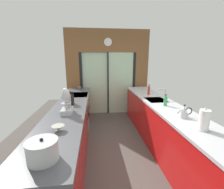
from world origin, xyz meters
TOP-DOWN VIEW (x-y plane):
  - ground_plane at (0.00, 0.60)m, footprint 5.04×7.60m
  - back_wall_unit at (0.00, 2.40)m, footprint 2.64×0.12m
  - left_counter_run at (-0.91, 0.13)m, footprint 0.62×3.80m
  - right_counter_run at (0.91, 0.30)m, footprint 0.62×3.80m
  - sink_faucet at (1.05, 0.55)m, footprint 0.19×0.02m
  - oven_range at (-0.91, 1.25)m, footprint 0.60×0.60m
  - mixing_bowl_near at (-0.89, -0.74)m, footprint 0.16×0.16m
  - mixing_bowl_far at (-0.89, 1.97)m, footprint 0.14×0.14m
  - knife_block at (-0.89, 0.40)m, footprint 0.09×0.14m
  - stand_mixer at (-0.89, -0.12)m, footprint 0.17×0.27m
  - stock_pot at (-0.89, -1.30)m, footprint 0.27×0.27m
  - kettle at (0.89, -0.50)m, footprint 0.24×0.16m
  - soap_bottle_near at (0.89, 0.11)m, footprint 0.07×0.07m
  - soap_bottle_far at (0.89, 1.02)m, footprint 0.06×0.06m
  - paper_towel_roll at (0.89, -0.92)m, footprint 0.14×0.14m

SIDE VIEW (x-z plane):
  - ground_plane at x=0.00m, z-range -0.02..0.00m
  - oven_range at x=-0.91m, z-range 0.00..0.92m
  - right_counter_run at x=0.91m, z-range 0.00..0.92m
  - left_counter_run at x=-0.91m, z-range 0.01..0.93m
  - mixing_bowl_near at x=-0.89m, z-range 0.92..0.99m
  - mixing_bowl_far at x=-0.89m, z-range 0.92..1.00m
  - kettle at x=0.89m, z-range 0.91..1.11m
  - soap_bottle_near at x=0.89m, z-range 0.90..1.12m
  - stock_pot at x=-0.89m, z-range 0.91..1.12m
  - knife_block at x=-0.89m, z-range 0.89..1.15m
  - soap_bottle_far at x=0.89m, z-range 0.90..1.16m
  - paper_towel_roll at x=0.89m, z-range 0.90..1.19m
  - sink_faucet at x=1.05m, z-range 0.96..1.20m
  - stand_mixer at x=-0.89m, z-range 0.87..1.29m
  - back_wall_unit at x=0.00m, z-range 0.17..2.87m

